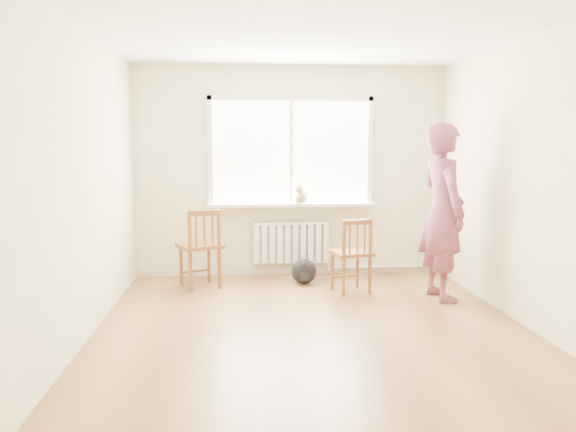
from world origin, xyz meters
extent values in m
plane|color=olive|center=(0.00, 0.00, 0.00)|extent=(4.50, 4.50, 0.00)
plane|color=white|center=(0.00, 0.00, 2.70)|extent=(4.50, 4.50, 0.00)
cube|color=beige|center=(0.00, 2.25, 1.35)|extent=(4.00, 0.01, 2.70)
cube|color=white|center=(0.00, 2.23, 1.60)|extent=(2.00, 0.02, 1.30)
cube|color=white|center=(0.00, 2.21, 2.28)|extent=(2.12, 0.05, 0.06)
cube|color=white|center=(-1.03, 2.21, 1.60)|extent=(0.06, 0.05, 1.42)
cube|color=white|center=(1.03, 2.21, 1.60)|extent=(0.06, 0.05, 1.42)
cube|color=white|center=(0.00, 2.21, 1.60)|extent=(0.04, 0.05, 1.30)
cube|color=white|center=(0.00, 2.14, 0.93)|extent=(2.15, 0.22, 0.04)
cube|color=white|center=(0.00, 2.20, 0.43)|extent=(1.00, 0.02, 0.55)
cube|color=white|center=(0.00, 2.15, 0.43)|extent=(1.00, 0.10, 0.51)
cube|color=white|center=(0.00, 2.15, 0.69)|extent=(1.00, 0.12, 0.03)
cylinder|color=silver|center=(1.25, 2.19, 0.08)|extent=(1.40, 0.04, 0.04)
cube|color=beige|center=(0.00, 2.23, 0.04)|extent=(4.00, 0.03, 0.08)
cube|color=brown|center=(-1.14, 1.64, 0.50)|extent=(0.61, 0.59, 0.04)
cylinder|color=brown|center=(-1.05, 1.87, 0.25)|extent=(0.04, 0.04, 0.50)
cylinder|color=brown|center=(-1.38, 1.73, 0.25)|extent=(0.04, 0.04, 0.50)
cylinder|color=brown|center=(-0.91, 1.55, 0.25)|extent=(0.04, 0.04, 0.50)
cylinder|color=brown|center=(-1.24, 1.40, 0.25)|extent=(0.04, 0.04, 0.50)
cylinder|color=brown|center=(-0.91, 1.55, 0.47)|extent=(0.04, 0.04, 0.95)
cylinder|color=brown|center=(-1.24, 1.40, 0.47)|extent=(0.04, 0.04, 0.95)
cube|color=brown|center=(-1.07, 1.48, 0.91)|extent=(0.37, 0.19, 0.06)
cylinder|color=brown|center=(-0.98, 1.51, 0.71)|extent=(0.02, 0.02, 0.38)
cylinder|color=brown|center=(-1.07, 1.48, 0.71)|extent=(0.02, 0.02, 0.38)
cylinder|color=brown|center=(-1.17, 1.44, 0.71)|extent=(0.02, 0.02, 0.38)
cube|color=brown|center=(0.61, 1.27, 0.46)|extent=(0.51, 0.50, 0.04)
cylinder|color=brown|center=(0.73, 1.47, 0.23)|extent=(0.04, 0.04, 0.46)
cylinder|color=brown|center=(0.42, 1.39, 0.23)|extent=(0.04, 0.04, 0.46)
cylinder|color=brown|center=(0.81, 1.15, 0.23)|extent=(0.04, 0.04, 0.46)
cylinder|color=brown|center=(0.49, 1.07, 0.23)|extent=(0.04, 0.04, 0.46)
cylinder|color=brown|center=(0.81, 1.15, 0.43)|extent=(0.04, 0.04, 0.87)
cylinder|color=brown|center=(0.49, 1.07, 0.43)|extent=(0.04, 0.04, 0.87)
cube|color=brown|center=(0.65, 1.11, 0.83)|extent=(0.35, 0.12, 0.06)
cylinder|color=brown|center=(0.74, 1.13, 0.65)|extent=(0.02, 0.02, 0.35)
cylinder|color=brown|center=(0.65, 1.11, 0.65)|extent=(0.02, 0.02, 0.35)
cylinder|color=brown|center=(0.56, 1.09, 0.65)|extent=(0.02, 0.02, 0.35)
imported|color=#B33B5D|center=(1.55, 0.91, 0.97)|extent=(0.54, 0.75, 1.94)
ellipsoid|color=beige|center=(0.12, 2.07, 1.05)|extent=(0.25, 0.31, 0.20)
sphere|color=beige|center=(0.08, 1.95, 1.15)|extent=(0.11, 0.11, 0.11)
cone|color=beige|center=(0.05, 1.96, 1.20)|extent=(0.04, 0.04, 0.04)
cone|color=beige|center=(0.10, 1.94, 1.20)|extent=(0.04, 0.04, 0.04)
cylinder|color=beige|center=(0.16, 2.20, 0.99)|extent=(0.08, 0.18, 0.02)
cylinder|color=beige|center=(0.06, 1.98, 1.00)|extent=(0.02, 0.02, 0.10)
cylinder|color=beige|center=(0.11, 1.97, 1.00)|extent=(0.02, 0.02, 0.10)
ellipsoid|color=black|center=(0.11, 1.68, 0.15)|extent=(0.36, 0.31, 0.31)
camera|label=1|loc=(-0.65, -5.00, 1.70)|focal=35.00mm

